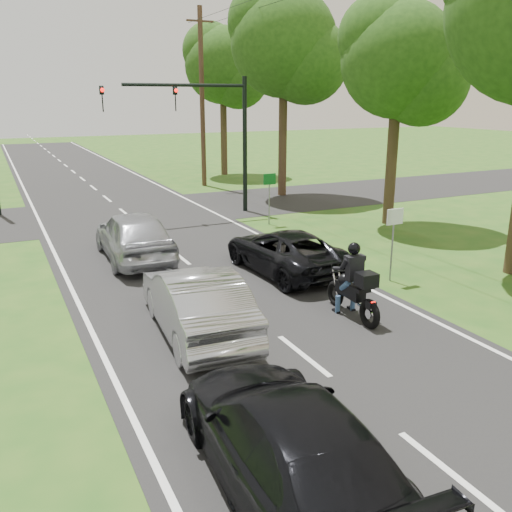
# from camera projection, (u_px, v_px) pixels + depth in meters

# --- Properties ---
(ground) EXTENTS (140.00, 140.00, 0.00)m
(ground) POSITION_uv_depth(u_px,v_px,m) (303.00, 356.00, 11.11)
(ground) COLOR #245116
(ground) RESTS_ON ground
(road) EXTENTS (8.00, 100.00, 0.01)m
(road) POSITION_uv_depth(u_px,v_px,m) (162.00, 243.00, 19.73)
(road) COLOR black
(road) RESTS_ON ground
(cross_road) EXTENTS (60.00, 7.00, 0.01)m
(cross_road) POSITION_uv_depth(u_px,v_px,m) (125.00, 213.00, 24.91)
(cross_road) COLOR black
(cross_road) RESTS_ON ground
(motorcycle_rider) EXTENTS (0.61, 2.17, 1.87)m
(motorcycle_rider) POSITION_uv_depth(u_px,v_px,m) (354.00, 288.00, 12.88)
(motorcycle_rider) COLOR black
(motorcycle_rider) RESTS_ON ground
(dark_suv) EXTENTS (2.36, 4.75, 1.29)m
(dark_suv) POSITION_uv_depth(u_px,v_px,m) (285.00, 251.00, 16.31)
(dark_suv) COLOR black
(dark_suv) RESTS_ON road
(silver_sedan) EXTENTS (1.94, 4.68, 1.51)m
(silver_sedan) POSITION_uv_depth(u_px,v_px,m) (196.00, 302.00, 11.94)
(silver_sedan) COLOR #A7A8AC
(silver_sedan) RESTS_ON road
(silver_suv) EXTENTS (2.09, 4.88, 1.64)m
(silver_suv) POSITION_uv_depth(u_px,v_px,m) (134.00, 235.00, 17.48)
(silver_suv) COLOR #A4A6AC
(silver_suv) RESTS_ON road
(dark_car_behind) EXTENTS (2.28, 4.98, 1.41)m
(dark_car_behind) POSITION_uv_depth(u_px,v_px,m) (287.00, 440.00, 7.19)
(dark_car_behind) COLOR black
(dark_car_behind) RESTS_ON road
(traffic_signal) EXTENTS (6.38, 0.44, 6.00)m
(traffic_signal) POSITION_uv_depth(u_px,v_px,m) (206.00, 121.00, 23.43)
(traffic_signal) COLOR black
(traffic_signal) RESTS_ON ground
(utility_pole_far) EXTENTS (1.60, 0.28, 10.00)m
(utility_pole_far) POSITION_uv_depth(u_px,v_px,m) (202.00, 98.00, 31.27)
(utility_pole_far) COLOR #4D3123
(utility_pole_far) RESTS_ON ground
(sign_white) EXTENTS (0.55, 0.07, 2.12)m
(sign_white) POSITION_uv_depth(u_px,v_px,m) (394.00, 227.00, 15.22)
(sign_white) COLOR slate
(sign_white) RESTS_ON ground
(sign_green) EXTENTS (0.55, 0.07, 2.12)m
(sign_green) POSITION_uv_depth(u_px,v_px,m) (269.00, 186.00, 22.20)
(sign_green) COLOR slate
(sign_green) RESTS_ON ground
(tree_row_c) EXTENTS (4.80, 4.65, 8.76)m
(tree_row_c) POSITION_uv_depth(u_px,v_px,m) (407.00, 67.00, 21.06)
(tree_row_c) COLOR #332316
(tree_row_c) RESTS_ON ground
(tree_row_d) EXTENTS (5.76, 5.58, 10.45)m
(tree_row_d) POSITION_uv_depth(u_px,v_px,m) (291.00, 49.00, 27.31)
(tree_row_d) COLOR #332316
(tree_row_d) RESTS_ON ground
(tree_row_e) EXTENTS (5.28, 5.12, 9.61)m
(tree_row_e) POSITION_uv_depth(u_px,v_px,m) (228.00, 70.00, 35.41)
(tree_row_e) COLOR #332316
(tree_row_e) RESTS_ON ground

